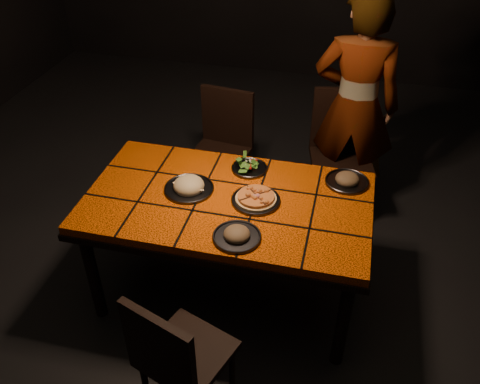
% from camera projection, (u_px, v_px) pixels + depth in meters
% --- Properties ---
extents(room_shell, '(6.04, 7.04, 3.08)m').
position_uv_depth(room_shell, '(225.00, 73.00, 2.40)').
color(room_shell, black).
rests_on(room_shell, ground).
extents(dining_table, '(1.62, 0.92, 0.75)m').
position_uv_depth(dining_table, '(228.00, 209.00, 2.90)').
color(dining_table, '#FC5A07').
rests_on(dining_table, ground).
extents(chair_near, '(0.49, 0.49, 0.85)m').
position_uv_depth(chair_near, '(175.00, 356.00, 2.34)').
color(chair_near, black).
rests_on(chair_near, ground).
extents(chair_far_left, '(0.45, 0.45, 0.90)m').
position_uv_depth(chair_far_left, '(223.00, 141.00, 3.80)').
color(chair_far_left, black).
rests_on(chair_far_left, ground).
extents(chair_far_right, '(0.51, 0.51, 0.95)m').
position_uv_depth(chair_far_right, '(341.00, 146.00, 3.70)').
color(chair_far_right, black).
rests_on(chair_far_right, ground).
extents(diner, '(0.62, 0.42, 1.67)m').
position_uv_depth(diner, '(355.00, 107.00, 3.56)').
color(diner, brown).
rests_on(diner, ground).
extents(plate_pizza, '(0.32, 0.32, 0.04)m').
position_uv_depth(plate_pizza, '(256.00, 199.00, 2.82)').
color(plate_pizza, '#3B3B40').
rests_on(plate_pizza, dining_table).
extents(plate_pasta, '(0.29, 0.29, 0.09)m').
position_uv_depth(plate_pasta, '(189.00, 186.00, 2.90)').
color(plate_pasta, '#3B3B40').
rests_on(plate_pasta, dining_table).
extents(plate_salad, '(0.22, 0.22, 0.07)m').
position_uv_depth(plate_salad, '(249.00, 166.00, 3.07)').
color(plate_salad, '#3B3B40').
rests_on(plate_salad, dining_table).
extents(plate_mushroom_a, '(0.25, 0.25, 0.08)m').
position_uv_depth(plate_mushroom_a, '(237.00, 235.00, 2.57)').
color(plate_mushroom_a, '#3B3B40').
rests_on(plate_mushroom_a, dining_table).
extents(plate_mushroom_b, '(0.25, 0.25, 0.08)m').
position_uv_depth(plate_mushroom_b, '(347.00, 180.00, 2.96)').
color(plate_mushroom_b, '#3B3B40').
rests_on(plate_mushroom_b, dining_table).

